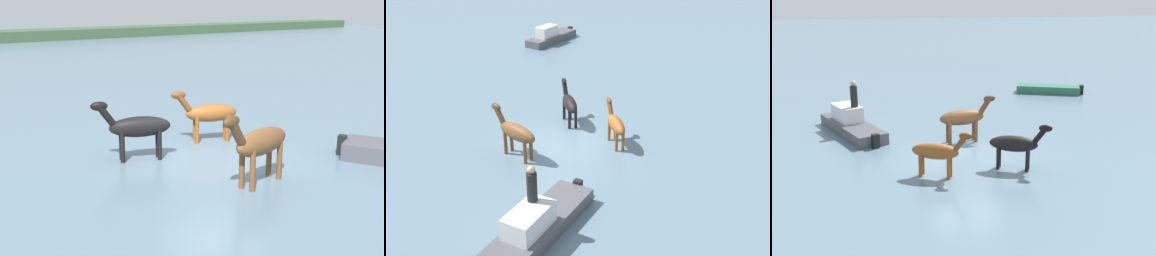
# 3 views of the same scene
# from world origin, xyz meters

# --- Properties ---
(ground_plane) EXTENTS (153.59, 153.59, 0.00)m
(ground_plane) POSITION_xyz_m (0.00, 0.00, 0.00)
(ground_plane) COLOR slate
(horse_dark_mare) EXTENTS (2.21, 1.18, 1.75)m
(horse_dark_mare) POSITION_xyz_m (-1.56, 1.54, 0.97)
(horse_dark_mare) COLOR black
(horse_dark_mare) RESTS_ON ground_plane
(horse_dun_straggler) EXTENTS (2.52, 0.92, 1.94)m
(horse_dun_straggler) POSITION_xyz_m (-0.22, -1.98, 1.07)
(horse_dun_straggler) COLOR brown
(horse_dun_straggler) RESTS_ON ground_plane
(horse_rear_stallion) EXTENTS (2.13, 1.15, 1.69)m
(horse_rear_stallion) POSITION_xyz_m (1.30, 1.84, 0.93)
(horse_rear_stallion) COLOR brown
(horse_rear_stallion) RESTS_ON ground_plane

